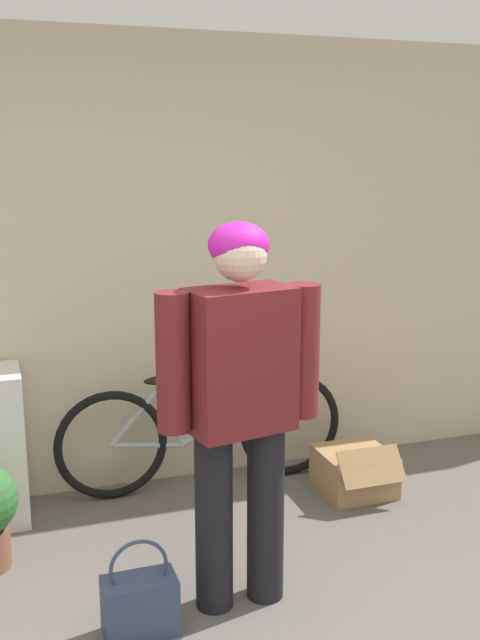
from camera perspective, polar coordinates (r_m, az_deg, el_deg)
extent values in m
cube|color=beige|center=(4.31, -8.85, 3.92)|extent=(8.00, 0.06, 2.60)
cube|color=white|center=(4.64, -1.63, -7.42)|extent=(0.08, 0.01, 0.12)
cylinder|color=black|center=(3.32, -2.00, -15.05)|extent=(0.16, 0.16, 0.81)
cylinder|color=black|center=(3.38, 1.95, -14.44)|extent=(0.16, 0.16, 0.81)
cube|color=maroon|center=(3.09, 0.00, -3.06)|extent=(0.47, 0.32, 0.60)
cylinder|color=maroon|center=(3.01, -5.13, -3.25)|extent=(0.14, 0.14, 0.57)
cylinder|color=maroon|center=(3.18, 4.84, -2.34)|extent=(0.14, 0.14, 0.57)
sphere|color=beige|center=(3.00, 0.00, 4.99)|extent=(0.22, 0.22, 0.22)
ellipsoid|color=#D11EAD|center=(3.01, -0.10, 5.75)|extent=(0.25, 0.23, 0.19)
torus|color=black|center=(4.36, -9.78, -9.39)|extent=(0.64, 0.07, 0.64)
torus|color=black|center=(4.61, 3.83, -7.98)|extent=(0.64, 0.07, 0.64)
cylinder|color=#999EA3|center=(4.40, -7.07, -9.45)|extent=(0.42, 0.04, 0.08)
cylinder|color=#999EA3|center=(4.32, -7.85, -7.14)|extent=(0.33, 0.04, 0.36)
cylinder|color=#999EA3|center=(4.36, -5.15, -7.20)|extent=(0.14, 0.04, 0.40)
cylinder|color=#999EA3|center=(4.44, -1.01, -6.89)|extent=(0.57, 0.06, 0.40)
cylinder|color=#999EA3|center=(4.36, -1.71, -4.58)|extent=(0.65, 0.05, 0.05)
cylinder|color=#999EA3|center=(4.53, 3.09, -6.17)|extent=(0.16, 0.04, 0.33)
cylinder|color=#999EA3|center=(4.46, 2.58, -3.91)|extent=(0.07, 0.04, 0.08)
cylinder|color=#999EA3|center=(4.46, 2.82, -3.52)|extent=(0.04, 0.46, 0.02)
ellipsoid|color=black|center=(4.28, -5.92, -4.58)|extent=(0.22, 0.09, 0.05)
cube|color=#334260|center=(3.32, -7.63, -20.79)|extent=(0.30, 0.17, 0.25)
torus|color=#334260|center=(3.22, -7.72, -18.17)|extent=(0.24, 0.02, 0.24)
cube|color=#A87F51|center=(4.51, 8.69, -11.32)|extent=(0.40, 0.40, 0.24)
cube|color=#A87F51|center=(4.31, 9.99, -10.95)|extent=(0.38, 0.14, 0.18)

